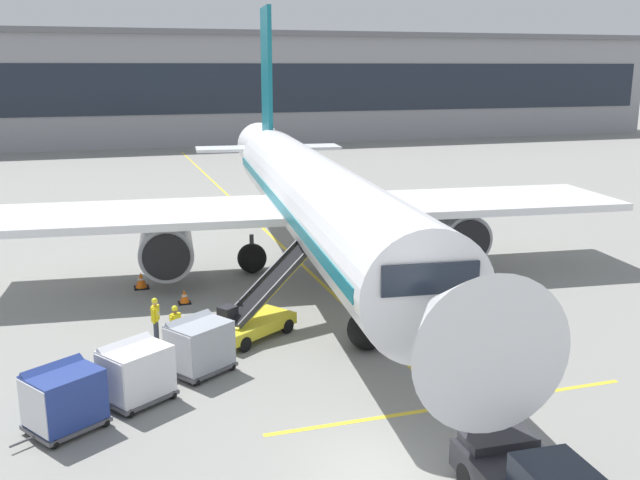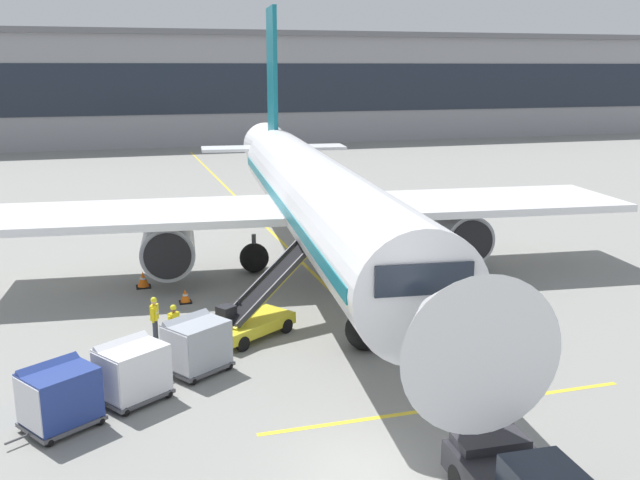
{
  "view_description": "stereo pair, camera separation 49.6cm",
  "coord_description": "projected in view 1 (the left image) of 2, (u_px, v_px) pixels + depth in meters",
  "views": [
    {
      "loc": [
        -6.31,
        -15.15,
        10.15
      ],
      "look_at": [
        2.28,
        12.19,
        3.15
      ],
      "focal_mm": 40.08,
      "sensor_mm": 36.0,
      "label": 1
    },
    {
      "loc": [
        -5.83,
        -15.3,
        10.15
      ],
      "look_at": [
        2.28,
        12.19,
        3.15
      ],
      "focal_mm": 40.08,
      "sensor_mm": 36.0,
      "label": 2
    }
  ],
  "objects": [
    {
      "name": "baggage_cart_third",
      "position": [
        63.0,
        397.0,
        20.25
      ],
      "size": [
        2.72,
        2.43,
        1.91
      ],
      "color": "#515156",
      "rests_on": "ground"
    },
    {
      "name": "belt_loader",
      "position": [
        256.0,
        313.0,
        27.43
      ],
      "size": [
        4.99,
        3.95,
        3.28
      ],
      "color": "gold",
      "rests_on": "ground"
    },
    {
      "name": "ground_crew_by_loader",
      "position": [
        155.0,
        317.0,
        26.75
      ],
      "size": [
        0.35,
        0.55,
        1.74
      ],
      "color": "#333847",
      "rests_on": "ground"
    },
    {
      "name": "safety_cone_wingtip",
      "position": [
        141.0,
        280.0,
        33.44
      ],
      "size": [
        0.68,
        0.68,
        0.77
      ],
      "color": "black",
      "rests_on": "ground"
    },
    {
      "name": "baggage_cart_second",
      "position": [
        135.0,
        371.0,
        21.98
      ],
      "size": [
        2.72,
        2.43,
        1.91
      ],
      "color": "#515156",
      "rests_on": "ground"
    },
    {
      "name": "ground_plane",
      "position": [
        378.0,
        473.0,
        18.29
      ],
      "size": [
        600.0,
        600.0,
        0.0
      ],
      "primitive_type": "plane",
      "color": "gray"
    },
    {
      "name": "baggage_cart_lead",
      "position": [
        199.0,
        345.0,
        24.08
      ],
      "size": [
        2.72,
        2.43,
        1.91
      ],
      "color": "#515156",
      "rests_on": "ground"
    },
    {
      "name": "terminal_building",
      "position": [
        219.0,
        87.0,
        101.22
      ],
      "size": [
        128.14,
        21.1,
        14.66
      ],
      "color": "#939399",
      "rests_on": "ground"
    },
    {
      "name": "safety_cone_engine_keepout",
      "position": [
        184.0,
        297.0,
        31.3
      ],
      "size": [
        0.54,
        0.54,
        0.62
      ],
      "color": "black",
      "rests_on": "ground"
    },
    {
      "name": "apron_guidance_line_lead_in",
      "position": [
        316.0,
        277.0,
        35.21
      ],
      "size": [
        0.2,
        110.0,
        0.01
      ],
      "color": "yellow",
      "rests_on": "ground"
    },
    {
      "name": "apron_guidance_line_stop_bar",
      "position": [
        454.0,
        406.0,
        21.88
      ],
      "size": [
        12.0,
        0.2,
        0.01
      ],
      "color": "yellow",
      "rests_on": "ground"
    },
    {
      "name": "parked_airplane",
      "position": [
        313.0,
        198.0,
        34.99
      ],
      "size": [
        31.58,
        41.59,
        14.07
      ],
      "color": "white",
      "rests_on": "ground"
    },
    {
      "name": "ground_crew_by_carts",
      "position": [
        176.0,
        325.0,
        25.91
      ],
      "size": [
        0.44,
        0.44,
        1.74
      ],
      "color": "#333847",
      "rests_on": "ground"
    }
  ]
}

